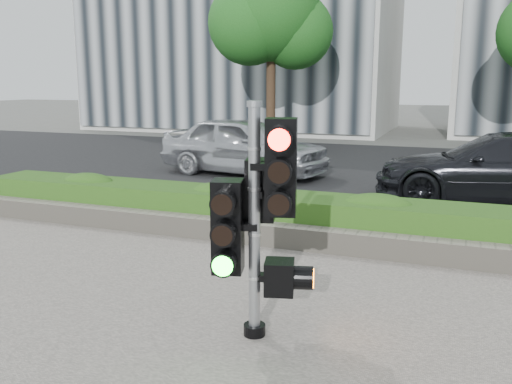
# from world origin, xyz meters

# --- Properties ---
(ground) EXTENTS (120.00, 120.00, 0.00)m
(ground) POSITION_xyz_m (0.00, 0.00, 0.00)
(ground) COLOR #51514C
(ground) RESTS_ON ground
(road) EXTENTS (60.00, 13.00, 0.02)m
(road) POSITION_xyz_m (0.00, 10.00, 0.01)
(road) COLOR black
(road) RESTS_ON ground
(curb) EXTENTS (60.00, 0.25, 0.12)m
(curb) POSITION_xyz_m (0.00, 3.15, 0.06)
(curb) COLOR gray
(curb) RESTS_ON ground
(stone_wall) EXTENTS (12.00, 0.32, 0.34)m
(stone_wall) POSITION_xyz_m (0.00, 1.90, 0.20)
(stone_wall) COLOR gray
(stone_wall) RESTS_ON sidewalk
(hedge) EXTENTS (12.00, 1.00, 0.68)m
(hedge) POSITION_xyz_m (0.00, 2.55, 0.37)
(hedge) COLOR #4F8A2A
(hedge) RESTS_ON sidewalk
(tree_left) EXTENTS (4.61, 4.03, 7.34)m
(tree_left) POSITION_xyz_m (-4.52, 14.56, 5.04)
(tree_left) COLOR black
(tree_left) RESTS_ON ground
(traffic_signal) EXTENTS (0.85, 0.71, 2.35)m
(traffic_signal) POSITION_xyz_m (0.85, -1.05, 1.33)
(traffic_signal) COLOR black
(traffic_signal) RESTS_ON sidewalk
(car_silver) EXTENTS (5.00, 2.64, 1.62)m
(car_silver) POSITION_xyz_m (-2.99, 7.97, 0.83)
(car_silver) COLOR silver
(car_silver) RESTS_ON road
(car_dark) EXTENTS (5.35, 2.59, 1.50)m
(car_dark) POSITION_xyz_m (3.46, 6.62, 0.77)
(car_dark) COLOR black
(car_dark) RESTS_ON road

